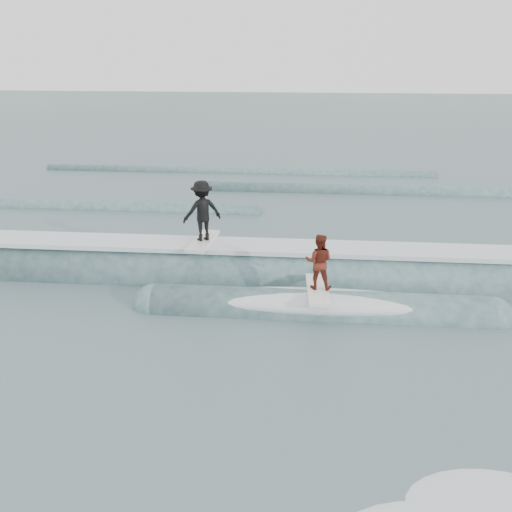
{
  "coord_description": "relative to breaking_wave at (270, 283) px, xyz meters",
  "views": [
    {
      "loc": [
        1.41,
        -9.43,
        6.75
      ],
      "look_at": [
        0.0,
        5.74,
        1.1
      ],
      "focal_mm": 40.0,
      "sensor_mm": 36.0,
      "label": 1
    }
  ],
  "objects": [
    {
      "name": "far_swells",
      "position": [
        -1.6,
        11.35,
        -0.05
      ],
      "size": [
        40.95,
        8.65,
        0.8
      ],
      "color": "#325055",
      "rests_on": "ground"
    },
    {
      "name": "surfer_red",
      "position": [
        1.4,
        -1.76,
        1.28
      ],
      "size": [
        0.78,
        2.03,
        1.59
      ],
      "color": "white",
      "rests_on": "ground"
    },
    {
      "name": "surfer_black",
      "position": [
        -2.06,
        0.44,
        2.0
      ],
      "size": [
        1.36,
        2.04,
        1.92
      ],
      "color": "silver",
      "rests_on": "ground"
    },
    {
      "name": "ground",
      "position": [
        -0.36,
        -6.3,
        -0.05
      ],
      "size": [
        160.0,
        160.0,
        0.0
      ],
      "primitive_type": "plane",
      "color": "#384E52",
      "rests_on": "ground"
    },
    {
      "name": "breaking_wave",
      "position": [
        0.0,
        0.0,
        0.0
      ],
      "size": [
        21.86,
        3.81,
        2.07
      ],
      "color": "#325055",
      "rests_on": "ground"
    },
    {
      "name": "whitewater",
      "position": [
        1.02,
        -8.65,
        -0.05
      ],
      "size": [
        15.51,
        4.95,
        0.1
      ],
      "color": "silver",
      "rests_on": "ground"
    }
  ]
}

